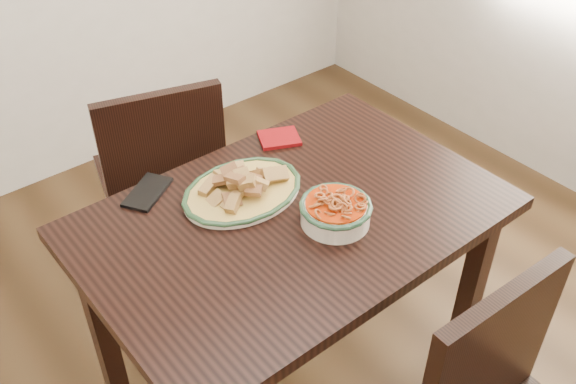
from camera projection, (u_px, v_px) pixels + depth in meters
dining_table at (292, 240)px, 1.84m from camera, size 1.16×0.77×0.75m
chair_far at (162, 174)px, 2.33m from camera, size 0.52×0.52×0.89m
fish_plate at (242, 182)px, 1.81m from camera, size 0.36×0.28×0.11m
noodle_bowl at (336, 209)px, 1.72m from camera, size 0.20×0.20×0.08m
smartphone at (147, 192)px, 1.84m from camera, size 0.18×0.16×0.01m
napkin at (279, 138)px, 2.06m from camera, size 0.16×0.15×0.01m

